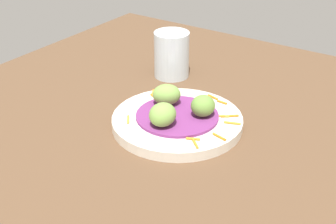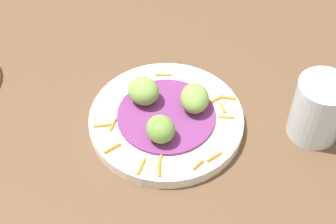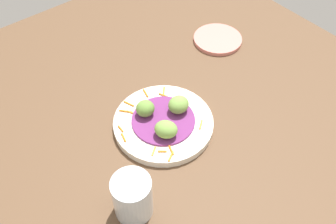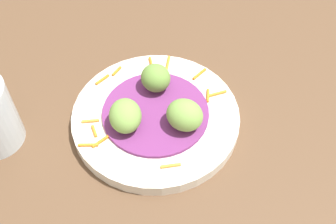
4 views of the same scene
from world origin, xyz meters
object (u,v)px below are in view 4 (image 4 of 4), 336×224
object	(u,v)px
guac_scoop_center	(185,115)
guac_scoop_right	(156,78)
main_plate	(156,118)
guac_scoop_left	(125,116)

from	to	relation	value
guac_scoop_center	guac_scoop_right	world-z (taller)	guac_scoop_center
main_plate	guac_scoop_right	xyz separation A→B (cm)	(-2.19, 3.91, 3.36)
main_plate	guac_scoop_center	world-z (taller)	guac_scoop_center
guac_scoop_left	main_plate	bearing A→B (deg)	59.25
main_plate	guac_scoop_left	bearing A→B (deg)	-120.75
guac_scoop_left	guac_scoop_right	bearing A→B (deg)	89.25
guac_scoop_left	guac_scoop_center	xyz separation A→B (cm)	(6.77, 3.79, 0.11)
main_plate	guac_scoop_left	distance (cm)	5.58
guac_scoop_left	guac_scoop_right	distance (cm)	7.76
guac_scoop_center	guac_scoop_right	xyz separation A→B (cm)	(-6.67, 3.97, -0.08)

